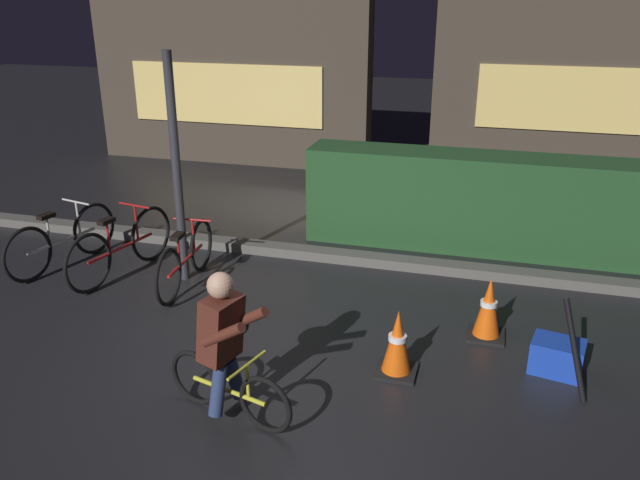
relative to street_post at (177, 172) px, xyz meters
The scene contains 14 objects.
ground_plane 2.39m from the street_post, 36.69° to the right, with size 40.00×40.00×0.00m, color black.
sidewalk_curb 2.26m from the street_post, 31.83° to the left, with size 12.00×0.24×0.12m, color #56544F.
hedge_row 3.96m from the street_post, 29.12° to the left, with size 4.80×0.70×1.24m, color #214723.
storefront_left 5.57m from the street_post, 106.90° to the left, with size 5.36×0.54×3.83m.
storefront_right 7.78m from the street_post, 51.30° to the left, with size 5.34×0.54×5.10m.
street_post is the anchor object (origin of this frame).
parked_bike_leftmost 1.83m from the street_post, behind, with size 0.50×1.62×0.76m.
parked_bike_left_mid 1.20m from the street_post, behind, with size 0.47×1.70×0.79m.
parked_bike_center_left 0.98m from the street_post, 56.12° to the right, with size 0.46×1.56×0.72m.
traffic_cone_near 3.16m from the street_post, 25.65° to the right, with size 0.36×0.36×0.61m.
traffic_cone_far 3.61m from the street_post, ahead, with size 0.36×0.36×0.63m.
blue_crate 4.32m from the street_post, 12.48° to the right, with size 0.44×0.32×0.30m, color #193DB7.
cyclist 2.80m from the street_post, 55.88° to the right, with size 1.16×0.62×1.25m.
closed_umbrella 4.41m from the street_post, 15.45° to the right, with size 0.05×0.05×0.85m, color black.
Camera 1 is at (1.77, -4.98, 3.17)m, focal length 36.13 mm.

